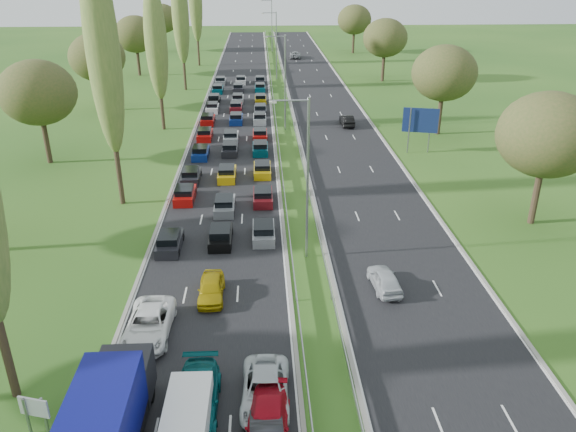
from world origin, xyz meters
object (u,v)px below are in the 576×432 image
object	(u,v)px
white_van_rear	(187,422)
direction_sign	(420,122)
info_sign	(35,411)
blue_lorry	(105,426)
near_car_2	(149,324)

from	to	relation	value
white_van_rear	direction_sign	world-z (taller)	direction_sign
white_van_rear	info_sign	world-z (taller)	info_sign
blue_lorry	direction_sign	xyz separation A→B (m)	(25.07, 42.97, 1.52)
blue_lorry	white_van_rear	distance (m)	3.62
info_sign	direction_sign	distance (m)	50.30
blue_lorry	white_van_rear	world-z (taller)	blue_lorry
blue_lorry	near_car_2	bearing A→B (deg)	89.28
blue_lorry	info_sign	bearing A→B (deg)	154.43
near_car_2	white_van_rear	xyz separation A→B (m)	(3.19, -8.11, 0.26)
near_car_2	direction_sign	size ratio (longest dim) A/B	1.07
info_sign	near_car_2	bearing A→B (deg)	62.56
white_van_rear	info_sign	xyz separation A→B (m)	(-7.04, 0.71, 0.32)
blue_lorry	info_sign	size ratio (longest dim) A/B	4.47
blue_lorry	direction_sign	world-z (taller)	direction_sign
blue_lorry	white_van_rear	xyz separation A→B (m)	(3.31, 1.07, -1.00)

